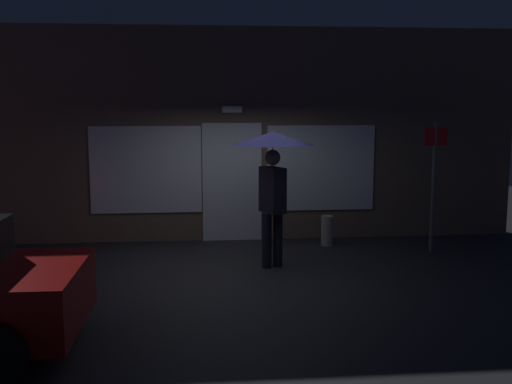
% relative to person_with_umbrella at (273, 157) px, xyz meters
% --- Properties ---
extents(ground_plane, '(18.00, 18.00, 0.00)m').
position_rel_person_with_umbrella_xyz_m(ground_plane, '(-0.52, -0.20, -1.74)').
color(ground_plane, '#26262B').
extents(building_facade, '(10.84, 0.48, 3.95)m').
position_rel_person_with_umbrella_xyz_m(building_facade, '(-0.51, 2.15, 0.22)').
color(building_facade, brown).
rests_on(building_facade, ground).
extents(person_with_umbrella, '(1.26, 1.26, 2.13)m').
position_rel_person_with_umbrella_xyz_m(person_with_umbrella, '(0.00, 0.00, 0.00)').
color(person_with_umbrella, black).
rests_on(person_with_umbrella, ground).
extents(street_sign_post, '(0.40, 0.07, 2.25)m').
position_rel_person_with_umbrella_xyz_m(street_sign_post, '(2.88, 0.73, -0.46)').
color(street_sign_post, '#595B60').
rests_on(street_sign_post, ground).
extents(sidewalk_bollard, '(0.21, 0.21, 0.55)m').
position_rel_person_with_umbrella_xyz_m(sidewalk_bollard, '(1.17, 1.36, -1.47)').
color(sidewalk_bollard, '#B2A899').
rests_on(sidewalk_bollard, ground).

